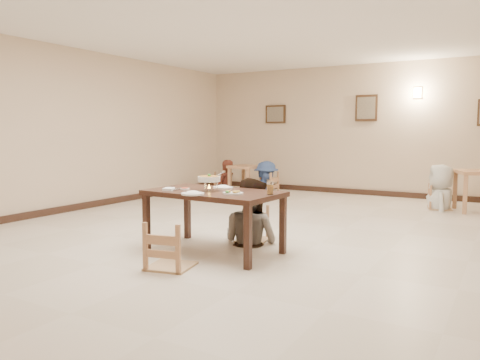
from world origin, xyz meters
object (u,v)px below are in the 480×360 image
Objects in this scene: bg_table_left at (246,171)px; bg_chair_rl at (441,186)px; bg_chair_lr at (266,173)px; bg_table_right at (479,178)px; drink_glass at (270,188)px; chair_near at (170,223)px; main_diner at (251,178)px; bg_diner_c at (442,164)px; curry_warmer at (209,179)px; bg_chair_ll at (226,173)px; bg_diner_b at (266,161)px; bg_diner_a at (226,160)px; main_table at (214,197)px; chair_far at (252,209)px.

bg_chair_rl is (4.31, -0.12, -0.10)m from bg_table_left.
bg_table_right is at bearing 88.35° from bg_chair_lr.
bg_table_right is (1.88, 4.79, -0.20)m from drink_glass.
chair_near is 1.32× the size of bg_table_left.
main_diner is 4.53m from bg_diner_c.
curry_warmer is at bearing -118.65° from bg_table_right.
bg_diner_c is (2.02, 4.81, -0.05)m from curry_warmer.
bg_table_right is 5.47m from bg_chair_ll.
bg_diner_a is at bearing 97.12° from bg_diner_b.
drink_glass reaches higher than main_table.
bg_table_right is 5.47m from bg_diner_a.
chair_far is 5.08m from bg_diner_a.
main_table is 1.06× the size of bg_diner_b.
curry_warmer is at bearing -149.21° from main_table.
chair_far is at bearing -126.50° from bg_chair_ll.
main_diner reaches higher than drink_glass.
chair_near is (-0.04, -0.79, -0.19)m from main_table.
bg_diner_a reaches higher than chair_far.
bg_table_left is (-2.33, 4.91, -0.14)m from main_table.
chair_far is 0.94× the size of bg_chair_ll.
bg_table_left is at bearing -80.51° from chair_near.
bg_diner_a is (-0.52, -0.05, 0.26)m from bg_table_left.
bg_chair_lr reaches higher than chair_near.
bg_diner_c is at bearing -90.36° from bg_diner_b.
bg_diner_c is (4.83, -0.07, 0.06)m from bg_diner_a.
bg_diner_a is (-3.02, 4.23, -0.08)m from main_diner.
main_table is 5.19m from bg_chair_rl.
bg_table_left is at bearing 96.87° from bg_diner_b.
bg_diner_b is (0.00, 0.00, 0.29)m from bg_chair_lr.
curry_warmer and bg_chair_lr have the same top height.
chair_near is 0.57× the size of main_diner.
chair_far is 1.02m from drink_glass.
chair_far is at bearing 131.23° from drink_glass.
bg_table_left is 0.58m from bg_diner_b.
chair_far is 0.89× the size of bg_table_right.
main_diner reaches higher than bg_table_left.
main_diner reaches higher than chair_far.
bg_table_left is 0.44× the size of bg_diner_c.
bg_diner_a is at bearing -75.93° from chair_near.
drink_glass is at bearing 27.23° from bg_chair_lr.
bg_table_right is at bearing -89.29° from bg_diner_b.
bg_diner_a is at bearing -103.57° from bg_diner_c.
curry_warmer is 5.24m from bg_chair_rl.
bg_table_right is at bearing 82.22° from bg_diner_c.
main_table is 0.23m from curry_warmer.
bg_chair_lr is 1.14× the size of bg_chair_rl.
main_table is 1.05× the size of bg_diner_a.
chair_far is 0.55× the size of bg_diner_a.
main_diner is (0.16, 0.64, 0.19)m from main_table.
bg_diner_b is at bearing 74.38° from bg_chair_rl.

